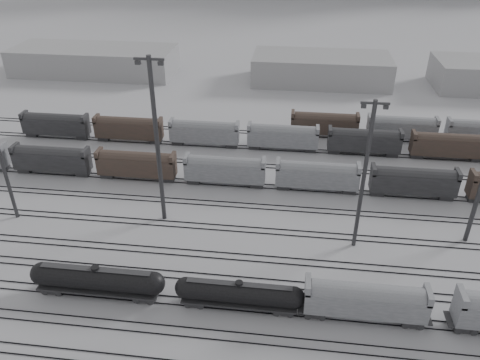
# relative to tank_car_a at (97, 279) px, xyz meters

# --- Properties ---
(ground) EXTENTS (900.00, 900.00, 0.00)m
(ground) POSITION_rel_tank_car_a_xyz_m (21.31, -1.00, -2.64)
(ground) COLOR silver
(ground) RESTS_ON ground
(tracks) EXTENTS (220.00, 71.50, 0.16)m
(tracks) POSITION_rel_tank_car_a_xyz_m (21.31, 16.50, -2.56)
(tracks) COLOR black
(tracks) RESTS_ON ground
(tank_car_a) EXTENTS (18.44, 3.07, 4.56)m
(tank_car_a) POSITION_rel_tank_car_a_xyz_m (0.00, 0.00, 0.00)
(tank_car_a) COLOR black
(tank_car_a) RESTS_ON ground
(tank_car_b) EXTENTS (16.81, 2.80, 4.15)m
(tank_car_b) POSITION_rel_tank_car_a_xyz_m (18.95, 0.00, -0.23)
(tank_car_b) COLOR black
(tank_car_b) RESTS_ON ground
(hopper_car_a) EXTENTS (15.07, 2.99, 5.39)m
(hopper_car_a) POSITION_rel_tank_car_a_xyz_m (34.74, 0.00, 0.69)
(hopper_car_a) COLOR black
(hopper_car_a) RESTS_ON ground
(light_mast_b) EXTENTS (4.40, 0.70, 27.52)m
(light_mast_b) POSITION_rel_tank_car_a_xyz_m (3.91, 18.56, 11.96)
(light_mast_b) COLOR #343537
(light_mast_b) RESTS_ON ground
(light_mast_c) EXTENTS (3.79, 0.61, 23.67)m
(light_mast_c) POSITION_rel_tank_car_a_xyz_m (34.89, 15.21, 9.92)
(light_mast_c) COLOR #343537
(light_mast_c) RESTS_ON ground
(bg_string_near) EXTENTS (151.00, 3.00, 5.60)m
(bg_string_near) POSITION_rel_tank_car_a_xyz_m (29.31, 31.00, 0.16)
(bg_string_near) COLOR gray
(bg_string_near) RESTS_ON ground
(bg_string_mid) EXTENTS (151.00, 3.00, 5.60)m
(bg_string_mid) POSITION_rel_tank_car_a_xyz_m (39.31, 47.00, 0.16)
(bg_string_mid) COLOR black
(bg_string_mid) RESTS_ON ground
(bg_string_far) EXTENTS (66.00, 3.00, 5.60)m
(bg_string_far) POSITION_rel_tank_car_a_xyz_m (56.81, 55.00, 0.16)
(bg_string_far) COLOR #46342C
(bg_string_far) RESTS_ON ground
(warehouse_left) EXTENTS (50.00, 18.00, 8.00)m
(warehouse_left) POSITION_rel_tank_car_a_xyz_m (-38.69, 94.00, 1.36)
(warehouse_left) COLOR #949497
(warehouse_left) RESTS_ON ground
(warehouse_mid) EXTENTS (40.00, 18.00, 8.00)m
(warehouse_mid) POSITION_rel_tank_car_a_xyz_m (31.31, 94.00, 1.36)
(warehouse_mid) COLOR #949497
(warehouse_mid) RESTS_ON ground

